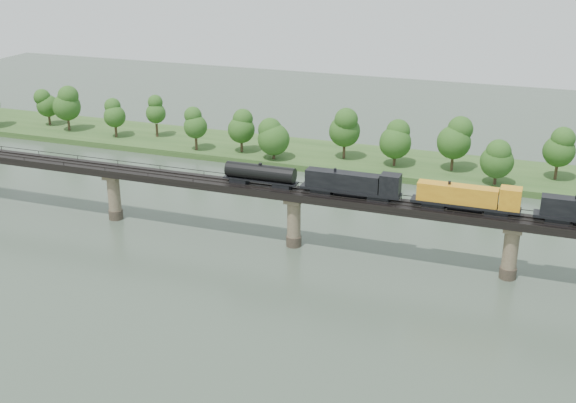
% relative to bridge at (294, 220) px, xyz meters
% --- Properties ---
extents(ground, '(400.00, 400.00, 0.00)m').
position_rel_bridge_xyz_m(ground, '(0.00, -30.00, -5.46)').
color(ground, '#334134').
rests_on(ground, ground).
extents(far_bank, '(300.00, 24.00, 1.60)m').
position_rel_bridge_xyz_m(far_bank, '(0.00, 55.00, -4.66)').
color(far_bank, '#2E4E1F').
rests_on(far_bank, ground).
extents(bridge, '(236.00, 30.00, 11.50)m').
position_rel_bridge_xyz_m(bridge, '(0.00, 0.00, 0.00)').
color(bridge, '#473A2D').
rests_on(bridge, ground).
extents(bridge_superstructure, '(220.00, 4.90, 0.75)m').
position_rel_bridge_xyz_m(bridge_superstructure, '(0.00, 0.00, 6.33)').
color(bridge_superstructure, black).
rests_on(bridge_superstructure, bridge).
extents(far_treeline, '(289.06, 17.54, 13.60)m').
position_rel_bridge_xyz_m(far_treeline, '(-8.21, 50.52, 3.37)').
color(far_treeline, '#382619').
rests_on(far_treeline, far_bank).
extents(freight_train, '(75.76, 2.95, 5.21)m').
position_rel_bridge_xyz_m(freight_train, '(24.87, -0.00, 8.53)').
color(freight_train, black).
rests_on(freight_train, bridge).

